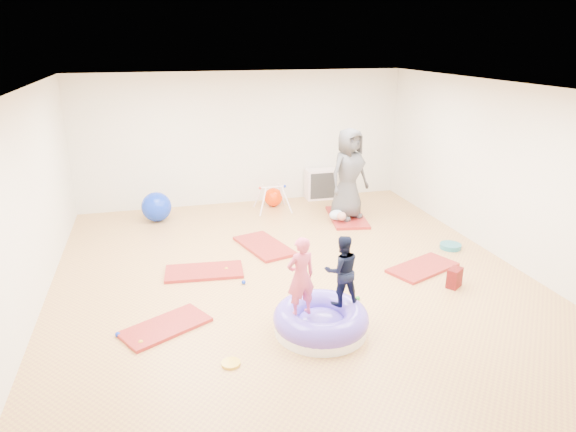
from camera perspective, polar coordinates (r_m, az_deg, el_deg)
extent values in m
cube|color=tan|center=(7.78, 0.57, -6.98)|extent=(7.00, 8.00, 0.01)
cube|color=white|center=(7.01, 0.65, 14.04)|extent=(7.00, 8.00, 0.01)
cube|color=beige|center=(11.07, -4.96, 8.54)|extent=(7.00, 0.01, 2.80)
cube|color=beige|center=(3.87, 16.99, -13.29)|extent=(7.00, 0.01, 2.80)
cube|color=beige|center=(7.21, -27.28, 0.66)|extent=(0.01, 8.00, 2.80)
cube|color=beige|center=(8.84, 23.12, 4.36)|extent=(0.01, 8.00, 2.80)
cube|color=#9F351B|center=(6.72, -13.45, -11.88)|extent=(1.20, 0.98, 0.04)
cube|color=#9F351B|center=(8.05, -9.30, -6.11)|extent=(1.23, 0.70, 0.05)
cube|color=#9F351B|center=(8.89, -2.66, -3.35)|extent=(0.94, 1.36, 0.05)
cube|color=#9F351B|center=(8.35, 14.73, -5.58)|extent=(1.26, 0.96, 0.05)
cube|color=#9F351B|center=(10.35, 6.58, -0.14)|extent=(0.88, 1.42, 0.06)
cylinder|color=white|center=(6.48, 3.65, -12.14)|extent=(1.14, 1.14, 0.13)
torus|color=#5E46CF|center=(6.42, 3.67, -11.23)|extent=(1.18, 1.18, 0.31)
ellipsoid|color=#5E46CF|center=(6.45, 3.66, -11.79)|extent=(0.63, 0.63, 0.28)
imported|color=#DB4D6D|center=(6.02, 1.43, -6.33)|extent=(0.40, 0.31, 0.99)
imported|color=black|center=(6.30, 6.02, -5.64)|extent=(0.46, 0.36, 0.91)
imported|color=#424244|center=(10.03, 6.77, 4.69)|extent=(1.02, 0.84, 1.78)
ellipsoid|color=silver|center=(10.07, 5.63, 0.14)|extent=(0.37, 0.24, 0.21)
sphere|color=tan|center=(9.90, 5.97, -0.03)|extent=(0.17, 0.17, 0.17)
sphere|color=#C73C29|center=(6.84, 4.93, -10.65)|extent=(0.06, 0.06, 0.06)
sphere|color=#0E2EC6|center=(7.63, -4.95, -7.34)|extent=(0.06, 0.06, 0.06)
sphere|color=#0E2EC6|center=(6.70, -18.40, -12.39)|extent=(0.06, 0.06, 0.06)
sphere|color=gold|center=(6.46, -16.04, -13.36)|extent=(0.06, 0.06, 0.06)
sphere|color=green|center=(8.10, 6.27, -5.74)|extent=(0.06, 0.06, 0.06)
sphere|color=green|center=(7.23, 7.76, -9.04)|extent=(0.06, 0.06, 0.06)
sphere|color=gold|center=(8.06, -6.87, -5.89)|extent=(0.06, 0.06, 0.06)
sphere|color=green|center=(9.14, 6.74, -2.77)|extent=(0.06, 0.06, 0.06)
sphere|color=#0E2EC6|center=(10.40, -14.41, 0.99)|extent=(0.58, 0.58, 0.58)
sphere|color=#FF3300|center=(11.01, -1.64, 2.11)|extent=(0.40, 0.40, 0.40)
cylinder|color=white|center=(10.38, -2.79, 1.54)|extent=(0.20, 0.21, 0.54)
cylinder|color=white|center=(10.81, -3.31, 2.25)|extent=(0.20, 0.21, 0.54)
cylinder|color=white|center=(10.49, -0.10, 1.75)|extent=(0.20, 0.21, 0.54)
cylinder|color=white|center=(10.92, -0.72, 2.45)|extent=(0.20, 0.21, 0.54)
cylinder|color=white|center=(10.58, -1.74, 3.23)|extent=(0.52, 0.03, 0.03)
sphere|color=#C73C29|center=(10.53, -3.13, 3.12)|extent=(0.06, 0.06, 0.06)
sphere|color=#0E2EC6|center=(10.64, -0.37, 3.33)|extent=(0.06, 0.06, 0.06)
cube|color=white|center=(11.53, 3.66, 3.57)|extent=(0.67, 0.33, 0.67)
cube|color=#2E2E2E|center=(11.39, 3.91, 3.37)|extent=(0.58, 0.02, 0.58)
cube|color=white|center=(11.49, 3.73, 3.51)|extent=(0.02, 0.23, 0.59)
cube|color=white|center=(11.49, 3.73, 3.51)|extent=(0.59, 0.23, 0.02)
cylinder|color=#236F7C|center=(9.27, 17.60, -3.21)|extent=(0.36, 0.36, 0.08)
cube|color=#A71514|center=(7.86, 18.01, -6.55)|extent=(0.29, 0.27, 0.28)
cylinder|color=gold|center=(5.94, -6.36, -15.97)|extent=(0.21, 0.21, 0.03)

